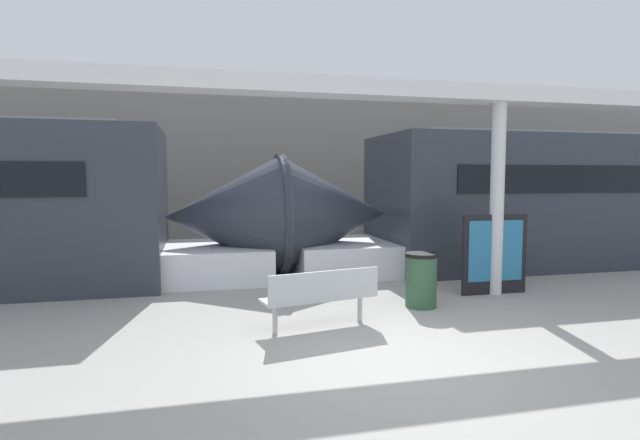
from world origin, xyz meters
TOP-DOWN VIEW (x-y plane):
  - ground_plane at (0.00, 0.00)m, footprint 60.00×60.00m
  - station_wall at (0.00, 10.64)m, footprint 56.00×0.20m
  - train_left at (7.57, 5.46)m, footprint 16.13×2.93m
  - bench_near at (-0.56, 1.42)m, footprint 1.71×0.76m
  - trash_bin at (1.32, 2.21)m, footprint 0.53×0.53m
  - poster_board at (3.01, 2.74)m, footprint 1.28×0.07m
  - support_column_near at (3.03, 2.75)m, footprint 0.25×0.25m
  - canopy_beam at (3.03, 2.75)m, footprint 28.00×0.60m

SIDE VIEW (x-z plane):
  - ground_plane at x=0.00m, z-range 0.00..0.00m
  - trash_bin at x=1.32m, z-range 0.00..0.89m
  - bench_near at x=-0.56m, z-range 0.08..0.92m
  - poster_board at x=3.01m, z-range 0.01..1.46m
  - train_left at x=7.57m, z-range -0.09..3.11m
  - support_column_near at x=3.03m, z-range 0.00..3.44m
  - station_wall at x=0.00m, z-range 0.00..5.00m
  - canopy_beam at x=3.03m, z-range 3.44..3.72m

